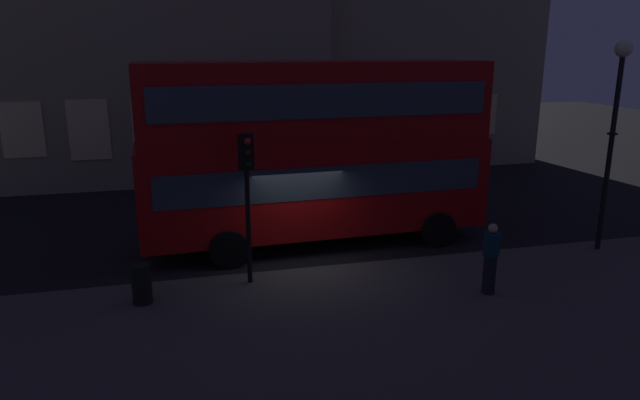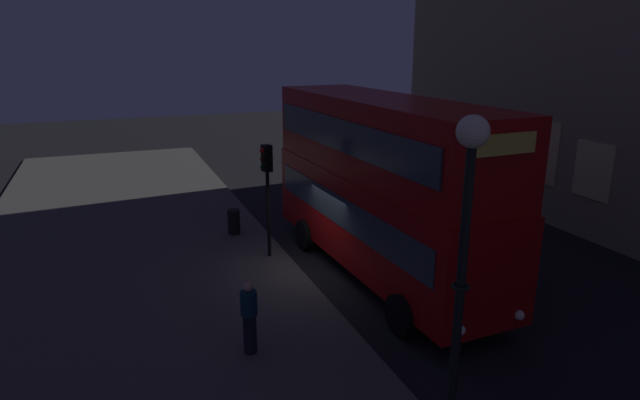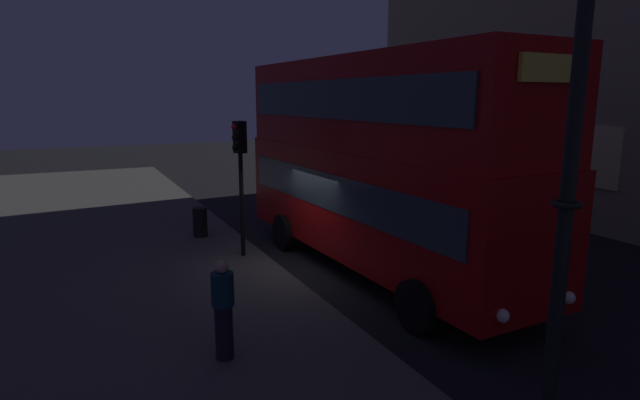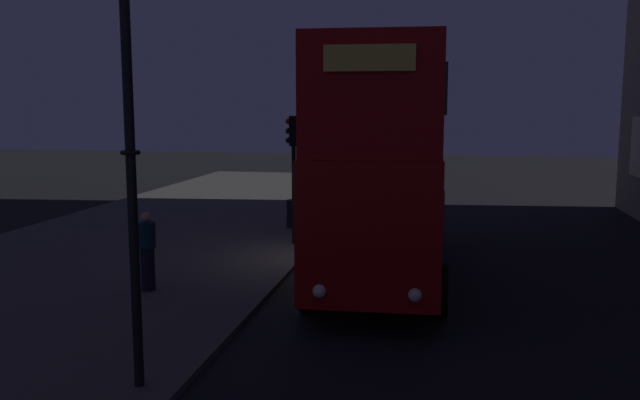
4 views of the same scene
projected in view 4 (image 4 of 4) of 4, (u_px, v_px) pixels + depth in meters
ground_plane at (326, 261)px, 17.67m from camera, size 80.00×80.00×0.00m
sidewalk_slab at (129, 251)px, 18.67m from camera, size 44.00×9.99×0.12m
double_decker_bus at (384, 151)px, 16.19m from camera, size 10.30×3.15×5.40m
traffic_light_near_kerb at (293, 152)px, 19.01m from camera, size 0.37×0.39×3.71m
street_lamp at (128, 99)px, 8.97m from camera, size 0.46×0.46×5.84m
pedestrian at (147, 251)px, 14.36m from camera, size 0.38×0.38×1.72m
litter_bin at (293, 214)px, 21.89m from camera, size 0.45×0.45×0.92m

